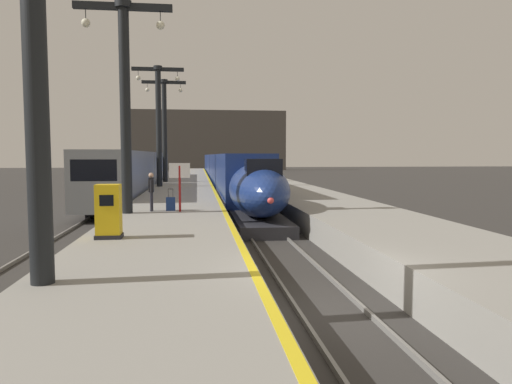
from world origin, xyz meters
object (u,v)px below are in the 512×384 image
(station_column_far, at_px, (159,115))
(station_column_distant, at_px, (164,121))
(passenger_near_edge, at_px, (151,189))
(departure_info_board, at_px, (180,177))
(ticket_machine_yellow, at_px, (109,213))
(highspeed_train_main, at_px, (222,168))
(station_column_mid, at_px, (125,86))
(regional_train_adjacent, at_px, (138,171))
(rolling_suitcase, at_px, (171,204))

(station_column_far, distance_m, station_column_distant, 6.76)
(passenger_near_edge, bearing_deg, station_column_far, 93.24)
(station_column_distant, height_order, passenger_near_edge, station_column_distant)
(departure_info_board, bearing_deg, ticket_machine_yellow, -106.17)
(highspeed_train_main, relative_size, station_column_mid, 8.67)
(departure_info_board, bearing_deg, station_column_distant, 95.23)
(station_column_far, bearing_deg, departure_info_board, -82.74)
(highspeed_train_main, height_order, station_column_distant, station_column_distant)
(regional_train_adjacent, height_order, station_column_far, station_column_far)
(highspeed_train_main, distance_m, rolling_suitcase, 35.17)
(station_column_mid, xyz_separation_m, departure_info_board, (2.20, 0.20, -3.82))
(regional_train_adjacent, xyz_separation_m, departure_info_board, (4.40, -22.02, 0.43))
(station_column_distant, xyz_separation_m, passenger_near_edge, (0.95, -23.63, -4.64))
(passenger_near_edge, relative_size, ticket_machine_yellow, 1.06)
(highspeed_train_main, distance_m, ticket_machine_yellow, 42.18)
(station_column_distant, distance_m, passenger_near_edge, 24.10)
(station_column_far, height_order, rolling_suitcase, station_column_far)
(regional_train_adjacent, bearing_deg, ticket_machine_yellow, -84.87)
(station_column_distant, relative_size, departure_info_board, 4.43)
(station_column_far, distance_m, ticket_machine_yellow, 24.17)
(station_column_mid, distance_m, ticket_machine_yellow, 7.71)
(highspeed_train_main, height_order, station_column_mid, station_column_mid)
(ticket_machine_yellow, bearing_deg, station_column_far, 90.85)
(station_column_mid, relative_size, ticket_machine_yellow, 5.50)
(station_column_far, height_order, ticket_machine_yellow, station_column_far)
(station_column_mid, height_order, passenger_near_edge, station_column_mid)
(regional_train_adjacent, relative_size, ticket_machine_yellow, 22.87)
(highspeed_train_main, distance_m, station_column_mid, 36.38)
(station_column_far, height_order, station_column_distant, station_column_distant)
(station_column_mid, relative_size, station_column_distant, 0.94)
(station_column_mid, xyz_separation_m, rolling_suitcase, (1.78, 0.70, -5.02))
(station_column_distant, distance_m, ticket_machine_yellow, 30.83)
(regional_train_adjacent, height_order, station_column_mid, station_column_mid)
(highspeed_train_main, relative_size, regional_train_adjacent, 2.09)
(rolling_suitcase, bearing_deg, station_column_mid, -158.61)
(regional_train_adjacent, xyz_separation_m, station_column_mid, (2.20, -22.22, 4.24))
(station_column_mid, relative_size, departure_info_board, 4.15)
(station_column_distant, distance_m, rolling_suitcase, 24.21)
(station_column_mid, relative_size, passenger_near_edge, 5.21)
(passenger_near_edge, height_order, departure_info_board, departure_info_board)
(ticket_machine_yellow, height_order, departure_info_board, departure_info_board)
(station_column_far, relative_size, rolling_suitcase, 9.54)
(highspeed_train_main, relative_size, ticket_machine_yellow, 47.70)
(ticket_machine_yellow, bearing_deg, station_column_distant, 90.66)
(passenger_near_edge, bearing_deg, station_column_mid, -147.02)
(passenger_near_edge, bearing_deg, departure_info_board, -18.52)
(highspeed_train_main, bearing_deg, station_column_mid, -99.40)
(station_column_mid, height_order, station_column_distant, station_column_distant)
(departure_info_board, bearing_deg, station_column_mid, -174.79)
(highspeed_train_main, relative_size, departure_info_board, 36.00)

